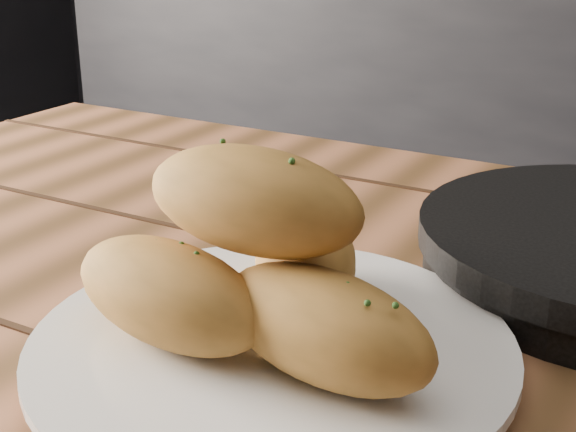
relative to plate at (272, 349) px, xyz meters
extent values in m
cube|color=#9C5D3A|center=(0.12, 0.05, -0.03)|extent=(1.49, 0.86, 0.04)
cylinder|color=brown|center=(-0.53, 0.40, -0.40)|extent=(0.07, 0.07, 0.71)
cylinder|color=white|center=(0.00, 0.00, 0.00)|extent=(0.27, 0.27, 0.01)
cylinder|color=white|center=(0.00, 0.00, 0.00)|extent=(0.30, 0.30, 0.01)
ellipsoid|color=#AF7530|center=(-0.05, -0.03, 0.04)|extent=(0.15, 0.09, 0.06)
ellipsoid|color=#AF7530|center=(0.05, -0.02, 0.04)|extent=(0.15, 0.09, 0.06)
ellipsoid|color=#AF7530|center=(0.00, 0.05, 0.04)|extent=(0.12, 0.15, 0.06)
ellipsoid|color=#AF7530|center=(-0.01, 0.00, 0.10)|extent=(0.14, 0.07, 0.06)
camera|label=1|loc=(0.22, -0.37, 0.25)|focal=50.00mm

